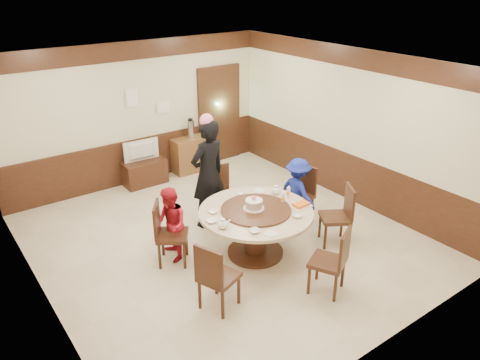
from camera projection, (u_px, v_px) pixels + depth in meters
room at (224, 178)px, 7.16m from camera, size 6.00×6.04×2.84m
banquet_table at (256, 223)px, 6.99m from camera, size 1.70×1.70×0.78m
chair_0 at (298, 204)px, 8.08m from camera, size 0.51×0.50×0.97m
chair_1 at (221, 204)px, 8.07m from camera, size 0.55×0.56×0.97m
chair_2 at (171, 244)px, 6.89m from camera, size 0.61×0.61×0.97m
chair_3 at (218, 287)px, 5.96m from camera, size 0.57×0.57×0.97m
chair_4 at (328, 272)px, 6.26m from camera, size 0.59×0.60×0.97m
chair_5 at (336, 226)px, 7.39m from camera, size 0.61×0.61×0.97m
person_standing at (208, 174)px, 7.68m from camera, size 0.74×0.54×1.87m
person_red at (170, 225)px, 6.86m from camera, size 0.54×0.63×1.15m
person_blue at (298, 191)px, 7.89m from camera, size 0.45×0.76×1.17m
birthday_cake at (254, 204)px, 6.87m from camera, size 0.31×0.31×0.21m
teapot_left at (223, 224)px, 6.41m from camera, size 0.17×0.15×0.13m
teapot_right at (276, 191)px, 7.39m from camera, size 0.17×0.15×0.13m
bowl_0 at (213, 212)px, 6.83m from camera, size 0.14×0.14×0.03m
bowl_1 at (297, 216)px, 6.71m from camera, size 0.15×0.15×0.05m
bowl_2 at (254, 231)px, 6.33m from camera, size 0.15×0.15×0.04m
bowl_3 at (295, 203)px, 7.09m from camera, size 0.13×0.13×0.04m
bowl_4 at (212, 221)px, 6.57m from camera, size 0.16×0.16×0.04m
bowl_5 at (240, 194)px, 7.38m from camera, size 0.12×0.12×0.04m
saucer_near at (271, 234)px, 6.29m from camera, size 0.18×0.18×0.01m
saucer_far at (259, 191)px, 7.51m from camera, size 0.18×0.18×0.01m
shrimp_platter at (301, 205)px, 7.01m from camera, size 0.30×0.20×0.06m
bottle_0 at (283, 198)px, 7.10m from camera, size 0.06×0.06×0.16m
bottle_1 at (288, 192)px, 7.28m from camera, size 0.06×0.06×0.16m
tv_stand at (145, 172)px, 9.47m from camera, size 0.85×0.45×0.50m
television at (143, 151)px, 9.28m from camera, size 0.73×0.12×0.42m
side_cabinet at (191, 154)px, 10.04m from camera, size 0.80×0.40×0.75m
thermos at (191, 129)px, 9.82m from camera, size 0.15×0.15×0.38m
notice_left at (132, 98)px, 8.99m from camera, size 0.25×0.00×0.35m
notice_right at (164, 108)px, 9.47m from camera, size 0.30×0.00×0.22m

